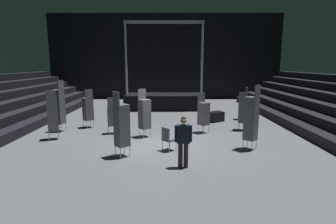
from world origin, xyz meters
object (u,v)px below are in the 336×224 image
Objects in this scene: chair_stack_mid_centre at (243,111)px; chair_stack_aisle_right at (87,109)px; chair_stack_rear_left at (144,113)px; chair_stack_rear_right at (111,115)px; chair_stack_aisle_left at (250,118)px; equipment_road_case at (215,117)px; chair_stack_front_right at (51,115)px; chair_stack_mid_left at (58,106)px; loose_chair_near_man at (167,137)px; chair_stack_rear_centre at (121,125)px; chair_stack_mid_right at (242,103)px; man_with_tie at (183,139)px; chair_stack_front_left at (203,113)px; stage_riser at (164,100)px.

chair_stack_aisle_right reaches higher than chair_stack_mid_centre.
chair_stack_rear_right is at bearing -58.48° from chair_stack_rear_left.
chair_stack_aisle_left is 5.34m from equipment_road_case.
chair_stack_aisle_right is (0.90, 2.28, -0.08)m from chair_stack_front_right.
chair_stack_mid_left is 2.71× the size of loose_chair_near_man.
chair_stack_mid_left reaches higher than equipment_road_case.
chair_stack_rear_centre is (-0.58, -2.68, 0.08)m from chair_stack_rear_left.
chair_stack_rear_right is 0.75× the size of chair_stack_rear_centre.
chair_stack_aisle_right is at bearing -39.90° from chair_stack_mid_left.
chair_stack_rear_left reaches higher than chair_stack_mid_right.
man_with_tie is 7.61m from chair_stack_mid_left.
chair_stack_front_right is 1.00× the size of chair_stack_rear_left.
chair_stack_aisle_right reaches higher than chair_stack_mid_right.
chair_stack_rear_right is 1.99× the size of equipment_road_case.
chair_stack_rear_centre is (3.75, -3.71, -0.08)m from chair_stack_mid_left.
chair_stack_front_left is 4.26m from chair_stack_mid_right.
chair_stack_mid_centre is 2.08× the size of loose_chair_near_man.
chair_stack_front_right reaches higher than chair_stack_mid_right.
man_with_tie is 8.73m from chair_stack_mid_right.
chair_stack_rear_left is at bearing -87.99° from chair_stack_mid_left.
chair_stack_mid_centre is 0.82× the size of chair_stack_rear_centre.
chair_stack_aisle_right reaches higher than chair_stack_rear_right.
stage_riser is at bearing -21.00° from chair_stack_mid_left.
chair_stack_front_right is at bearing -150.02° from loose_chair_near_man.
chair_stack_mid_left reaches higher than chair_stack_rear_left.
chair_stack_mid_left is 9.25m from chair_stack_mid_centre.
equipment_road_case is (2.31, 7.13, -0.68)m from man_with_tie.
chair_stack_mid_right is at bearing 176.55° from chair_stack_rear_left.
equipment_road_case is (7.93, 3.79, -0.82)m from chair_stack_front_right.
chair_stack_mid_centre is at bearing 31.37° from chair_stack_aisle_left.
chair_stack_aisle_right is (-3.15, 1.85, -0.08)m from chair_stack_rear_left.
chair_stack_mid_left is 1.47m from chair_stack_aisle_right.
chair_stack_mid_centre is 6.77m from chair_stack_rear_centre.
chair_stack_mid_right is at bearing 11.07° from chair_stack_rear_right.
man_with_tie is 0.95× the size of chair_stack_rear_right.
stage_riser is 6.96× the size of equipment_road_case.
chair_stack_mid_right is at bearing 100.03° from loose_chair_near_man.
chair_stack_mid_right is at bearing -166.36° from chair_stack_front_left.
chair_stack_front_left is 6.06m from chair_stack_aisle_right.
chair_stack_mid_right is at bearing -28.55° from chair_stack_aisle_right.
chair_stack_mid_left is 2.84× the size of equipment_road_case.
chair_stack_rear_right is (2.72, -0.45, -0.38)m from chair_stack_mid_left.
chair_stack_mid_right is at bearing -58.19° from chair_stack_mid_left.
man_with_tie is 0.87× the size of chair_stack_front_left.
chair_stack_mid_left is 1.30× the size of chair_stack_mid_right.
equipment_road_case is (1.07, 2.60, -0.70)m from chair_stack_front_left.
equipment_road_case is (4.47, 6.05, -0.91)m from chair_stack_rear_centre.
chair_stack_mid_centre is at bearing -124.78° from man_with_tie.
chair_stack_rear_left is (-2.82, -0.77, 0.13)m from chair_stack_front_left.
chair_stack_rear_left is at bearing -33.83° from chair_stack_rear_right.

